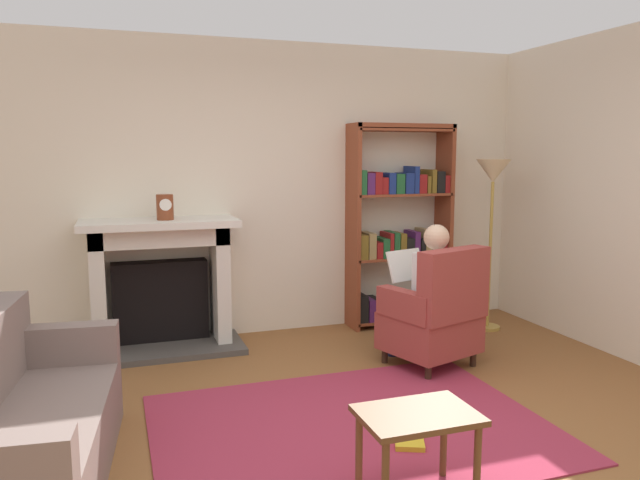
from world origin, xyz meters
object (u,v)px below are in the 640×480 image
Objects in this scene: floor_lamp at (493,186)px; fireplace at (161,281)px; side_table at (417,427)px; armchair_reading at (436,315)px; seated_reader at (426,288)px; bookshelf at (400,231)px; mantel_clock at (165,207)px; sofa_floral at (17,431)px.

fireplace is at bearing 172.25° from floor_lamp.
side_table is 3.33m from floor_lamp.
armchair_reading is (2.01, -1.19, -0.17)m from fireplace.
seated_reader reaches higher than armchair_reading.
bookshelf reaches higher than seated_reader.
bookshelf is at bearing -123.18° from seated_reader.
armchair_reading is at bearing -102.71° from bookshelf.
mantel_clock is 0.13× the size of floor_lamp.
sofa_floral is (-2.83, -1.05, -0.30)m from seated_reader.
side_table is (-1.00, -1.76, -0.24)m from seated_reader.
bookshelf is 1.36m from armchair_reading.
mantel_clock is at bearing 108.70° from side_table.
floor_lamp is at bearing -59.79° from sofa_floral.
mantel_clock reaches higher than armchair_reading.
seated_reader is (1.98, -1.08, 0.02)m from fireplace.
sofa_floral reaches higher than side_table.
floor_lamp is at bearing -165.08° from seated_reader.
floor_lamp is (1.01, 0.78, 0.96)m from armchair_reading.
fireplace is at bearing 109.00° from side_table.
fireplace is 2.38× the size of side_table.
sofa_floral is at bearing -114.09° from mantel_clock.
fireplace reaches higher than armchair_reading.
bookshelf reaches higher than sofa_floral.
mantel_clock is 2.99m from floor_lamp.
bookshelf is 3.87m from sofa_floral.
fireplace is 6.30× the size of mantel_clock.
bookshelf is at bearing 148.67° from floor_lamp.
fireplace is at bearing -15.61° from sofa_floral.
mantel_clock is 0.38× the size of side_table.
mantel_clock is 3.02m from side_table.
fireplace is 1.37× the size of armchair_reading.
sofa_floral is 4.38m from floor_lamp.
mantel_clock is at bearing -176.53° from bookshelf.
bookshelf is at bearing -120.25° from armchair_reading.
floor_lamp is at bearing -159.99° from armchair_reading.
seated_reader is 2.04× the size of side_table.
floor_lamp reaches higher than armchair_reading.
seated_reader is at bearing -147.54° from floor_lamp.
side_table is at bearing -114.47° from bookshelf.
bookshelf is 1.72× the size of seated_reader.
sofa_floral is (-3.15, -2.17, -0.61)m from bookshelf.
bookshelf is at bearing -49.10° from sofa_floral.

